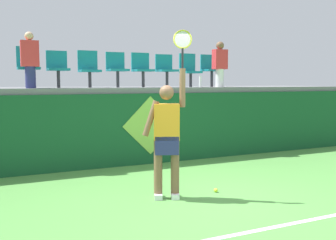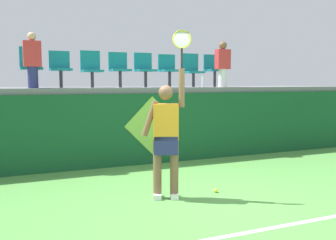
% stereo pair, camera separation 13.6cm
% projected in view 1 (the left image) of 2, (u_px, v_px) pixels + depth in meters
% --- Properties ---
extents(ground_plane, '(40.00, 40.00, 0.00)m').
position_uv_depth(ground_plane, '(214.00, 204.00, 5.60)').
color(ground_plane, '#519342').
extents(court_back_wall, '(12.36, 0.20, 1.54)m').
position_uv_depth(court_back_wall, '(140.00, 129.00, 8.30)').
color(court_back_wall, '#144C28').
rests_on(court_back_wall, ground_plane).
extents(spectator_platform, '(12.36, 2.61, 0.12)m').
position_uv_depth(spectator_platform, '(122.00, 90.00, 9.35)').
color(spectator_platform, slate).
rests_on(spectator_platform, court_back_wall).
extents(court_baseline_stripe, '(11.13, 0.08, 0.01)m').
position_uv_depth(court_baseline_stripe, '(261.00, 230.00, 4.62)').
color(court_baseline_stripe, white).
rests_on(court_baseline_stripe, ground_plane).
extents(tennis_player, '(0.72, 0.38, 2.56)m').
position_uv_depth(tennis_player, '(167.00, 135.00, 5.81)').
color(tennis_player, white).
rests_on(tennis_player, ground_plane).
extents(tennis_ball, '(0.07, 0.07, 0.07)m').
position_uv_depth(tennis_ball, '(216.00, 190.00, 6.21)').
color(tennis_ball, '#D1E533').
rests_on(tennis_ball, ground_plane).
extents(water_bottle, '(0.06, 0.06, 0.27)m').
position_uv_depth(water_bottle, '(200.00, 82.00, 9.02)').
color(water_bottle, white).
rests_on(water_bottle, spectator_platform).
extents(stadium_chair_0, '(0.44, 0.42, 0.87)m').
position_uv_depth(stadium_chair_0, '(28.00, 65.00, 7.92)').
color(stadium_chair_0, '#38383D').
rests_on(stadium_chair_0, spectator_platform).
extents(stadium_chair_1, '(0.44, 0.42, 0.80)m').
position_uv_depth(stadium_chair_1, '(58.00, 67.00, 8.16)').
color(stadium_chair_1, '#38383D').
rests_on(stadium_chair_1, spectator_platform).
extents(stadium_chair_2, '(0.44, 0.42, 0.82)m').
position_uv_depth(stadium_chair_2, '(89.00, 67.00, 8.45)').
color(stadium_chair_2, '#38383D').
rests_on(stadium_chair_2, spectator_platform).
extents(stadium_chair_3, '(0.44, 0.42, 0.81)m').
position_uv_depth(stadium_chair_3, '(117.00, 67.00, 8.71)').
color(stadium_chair_3, '#38383D').
rests_on(stadium_chair_3, spectator_platform).
extents(stadium_chair_4, '(0.44, 0.42, 0.81)m').
position_uv_depth(stadium_chair_4, '(142.00, 68.00, 8.96)').
color(stadium_chair_4, '#38383D').
rests_on(stadium_chair_4, spectator_platform).
extents(stadium_chair_5, '(0.44, 0.42, 0.79)m').
position_uv_depth(stadium_chair_5, '(166.00, 68.00, 9.21)').
color(stadium_chair_5, '#38383D').
rests_on(stadium_chair_5, spectator_platform).
extents(stadium_chair_6, '(0.44, 0.42, 0.83)m').
position_uv_depth(stadium_chair_6, '(189.00, 69.00, 9.49)').
color(stadium_chair_6, '#38383D').
rests_on(stadium_chair_6, spectator_platform).
extents(stadium_chair_7, '(0.44, 0.42, 0.82)m').
position_uv_depth(stadium_chair_7, '(210.00, 68.00, 9.73)').
color(stadium_chair_7, '#38383D').
rests_on(stadium_chair_7, spectator_platform).
extents(spectator_0, '(0.34, 0.20, 1.10)m').
position_uv_depth(spectator_0, '(220.00, 63.00, 9.32)').
color(spectator_0, white).
rests_on(spectator_0, spectator_platform).
extents(spectator_1, '(0.34, 0.20, 1.10)m').
position_uv_depth(spectator_1, '(30.00, 59.00, 7.51)').
color(spectator_1, navy).
rests_on(spectator_1, spectator_platform).
extents(wall_signage_mount, '(1.27, 0.01, 1.48)m').
position_uv_depth(wall_signage_mount, '(151.00, 164.00, 8.36)').
color(wall_signage_mount, '#144C28').
rests_on(wall_signage_mount, ground_plane).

